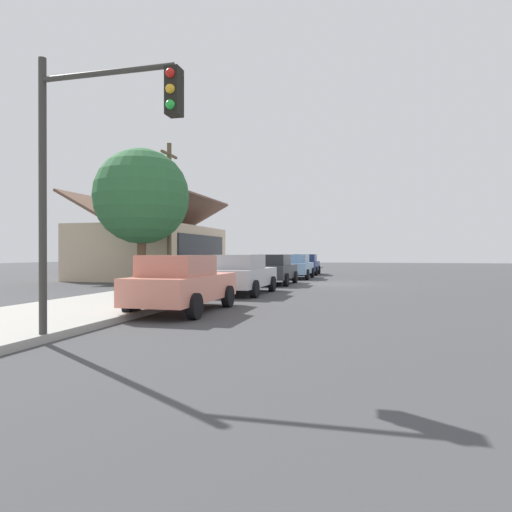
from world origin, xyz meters
name	(u,v)px	position (x,y,z in m)	size (l,w,h in m)	color
ground_plane	(329,284)	(0.00, 0.00, 0.00)	(120.00, 120.00, 0.00)	#424244
sidewalk_curb	(230,281)	(0.00, 5.60, 0.08)	(60.00, 4.20, 0.16)	#A3A099
car_coral	(183,283)	(-12.97, 2.88, 0.81)	(4.36, 1.95, 1.59)	#EA8C75
car_silver	(243,274)	(-7.17, 2.81, 0.81)	(4.66, 1.99, 1.59)	silver
car_charcoal	(273,269)	(-1.24, 2.84, 0.81)	(4.31, 2.10, 1.59)	#2D3035
car_skyblue	(296,266)	(4.79, 2.62, 0.82)	(4.53, 2.10, 1.59)	#8CB7E0
car_navy	(306,264)	(10.56, 2.75, 0.81)	(4.55, 2.12, 1.59)	navy
storefront_building	(153,250)	(2.92, 11.98, 1.86)	(10.27, 7.38, 5.43)	#CCB293
shade_tree	(142,197)	(-4.05, 9.01, 4.50)	(4.78, 4.78, 6.90)	brown
traffic_light_main	(93,148)	(-17.63, 2.54, 3.49)	(0.37, 2.79, 5.20)	#383833
utility_pole_wooden	(169,211)	(-2.54, 8.20, 3.93)	(1.80, 0.24, 7.50)	brown
fire_hydrant_red	(263,272)	(2.08, 4.20, 0.50)	(0.22, 0.22, 0.71)	red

